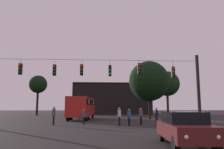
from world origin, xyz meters
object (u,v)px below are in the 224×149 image
object	(u,v)px
tree_left_silhouette	(149,81)
pedestrian_near_bus	(84,116)
tree_right_far	(167,84)
pedestrian_crossing_left	(54,115)
pedestrian_crossing_right	(141,115)
car_near_right	(184,128)
tree_behind_building	(38,85)
pedestrian_crossing_center	(157,116)
pedestrian_far_side	(129,116)
pedestrian_trailing	(119,115)
city_bus	(82,106)

from	to	relation	value
tree_left_silhouette	pedestrian_near_bus	bearing A→B (deg)	-133.00
tree_right_far	pedestrian_crossing_left	bearing A→B (deg)	-130.90
tree_left_silhouette	pedestrian_crossing_right	bearing A→B (deg)	-107.44
car_near_right	pedestrian_crossing_right	world-z (taller)	pedestrian_crossing_right
pedestrian_crossing_left	pedestrian_near_bus	xyz separation A→B (m)	(2.84, 0.56, -0.16)
pedestrian_near_bus	tree_behind_building	distance (m)	27.70
pedestrian_crossing_center	pedestrian_far_side	world-z (taller)	pedestrian_crossing_center
pedestrian_far_side	pedestrian_trailing	bearing A→B (deg)	176.90
pedestrian_crossing_center	tree_behind_building	distance (m)	32.94
pedestrian_crossing_right	pedestrian_far_side	xyz separation A→B (m)	(-1.30, -1.02, -0.05)
pedestrian_far_side	pedestrian_crossing_right	bearing A→B (deg)	37.90
city_bus	pedestrian_near_bus	size ratio (longest dim) A/B	7.39
car_near_right	pedestrian_far_side	xyz separation A→B (m)	(-1.07, 10.83, 0.07)
city_bus	pedestrian_far_side	bearing A→B (deg)	-65.21
pedestrian_crossing_left	pedestrian_crossing_right	bearing A→B (deg)	-0.75
car_near_right	pedestrian_crossing_center	world-z (taller)	pedestrian_crossing_center
pedestrian_crossing_right	pedestrian_near_bus	world-z (taller)	pedestrian_crossing_right
pedestrian_trailing	tree_right_far	world-z (taller)	tree_right_far
car_near_right	pedestrian_trailing	bearing A→B (deg)	100.30
pedestrian_far_side	pedestrian_near_bus	bearing A→B (deg)	158.59
car_near_right	tree_right_far	size ratio (longest dim) A/B	0.52
pedestrian_crossing_right	tree_right_far	size ratio (longest dim) A/B	0.19
tree_behind_building	tree_right_far	xyz separation A→B (m)	(25.82, -5.15, -0.20)
city_bus	pedestrian_crossing_right	size ratio (longest dim) A/B	6.86
city_bus	pedestrian_near_bus	xyz separation A→B (m)	(0.85, -9.48, -1.02)
city_bus	tree_left_silhouette	size ratio (longest dim) A/B	1.33
tree_left_silhouette	pedestrian_trailing	bearing A→B (deg)	-115.93
pedestrian_crossing_center	pedestrian_far_side	distance (m)	2.51
pedestrian_crossing_center	pedestrian_near_bus	bearing A→B (deg)	160.58
tree_behind_building	pedestrian_near_bus	bearing A→B (deg)	-65.66
pedestrian_crossing_left	pedestrian_crossing_right	xyz separation A→B (m)	(8.45, -0.11, -0.09)
city_bus	tree_right_far	size ratio (longest dim) A/B	1.30
pedestrian_near_bus	pedestrian_far_side	bearing A→B (deg)	-21.41
pedestrian_crossing_center	tree_right_far	size ratio (longest dim) A/B	0.19
pedestrian_far_side	tree_left_silhouette	bearing A→B (deg)	68.06
pedestrian_far_side	car_near_right	bearing A→B (deg)	-84.34
city_bus	pedestrian_far_side	world-z (taller)	city_bus
pedestrian_crossing_right	pedestrian_near_bus	xyz separation A→B (m)	(-5.61, 0.67, -0.07)
pedestrian_trailing	pedestrian_far_side	distance (m)	0.91
pedestrian_trailing	pedestrian_far_side	size ratio (longest dim) A/B	1.08
tree_left_silhouette	pedestrian_crossing_center	bearing A→B (deg)	-99.92
pedestrian_trailing	tree_left_silhouette	size ratio (longest dim) A/B	0.20
pedestrian_crossing_left	pedestrian_far_side	bearing A→B (deg)	-8.95
car_near_right	pedestrian_crossing_right	size ratio (longest dim) A/B	2.74
pedestrian_crossing_right	car_near_right	bearing A→B (deg)	-91.12
city_bus	car_near_right	bearing A→B (deg)	-74.18
car_near_right	tree_right_far	xyz separation A→B (m)	(9.24, 32.11, 5.34)
city_bus	car_near_right	size ratio (longest dim) A/B	2.51
pedestrian_crossing_right	pedestrian_trailing	world-z (taller)	pedestrian_trailing
pedestrian_crossing_right	tree_right_far	bearing A→B (deg)	66.03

